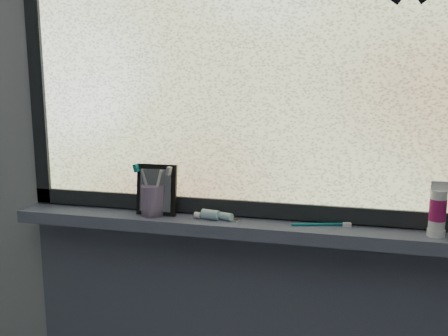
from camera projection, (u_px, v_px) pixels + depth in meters
wall_back at (265, 145)px, 1.57m from camera, size 3.00×0.01×2.50m
windowsill at (259, 228)px, 1.54m from camera, size 1.62×0.14×0.04m
window_pane at (265, 54)px, 1.49m from camera, size 1.50×0.01×1.00m
frame_bottom at (262, 209)px, 1.58m from camera, size 1.60×0.03×0.05m
frame_left at (37, 56)px, 1.67m from camera, size 0.05×0.03×1.10m
vanity_mirror at (157, 190)px, 1.61m from camera, size 0.13×0.07×0.16m
toothpaste_tube at (216, 215)px, 1.56m from camera, size 0.18×0.08×0.03m
toothbrush_cup at (153, 200)px, 1.61m from camera, size 0.09×0.09×0.10m
toothbrush_lying at (317, 224)px, 1.50m from camera, size 0.19×0.07×0.01m
cream_tube at (438, 207)px, 1.39m from camera, size 0.06×0.06×0.11m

